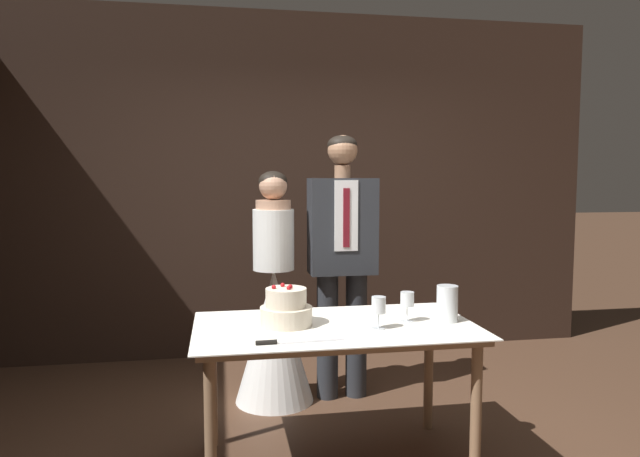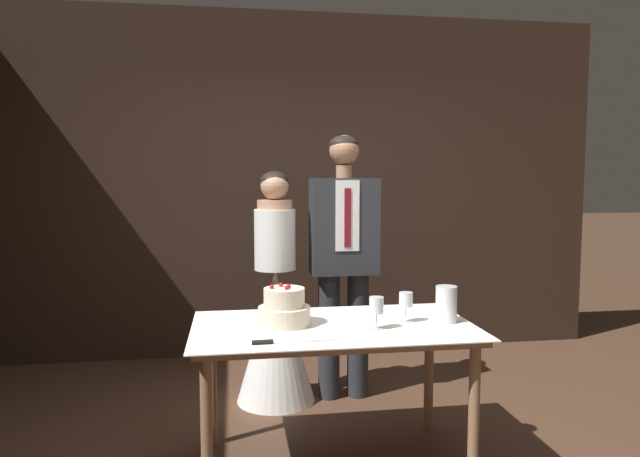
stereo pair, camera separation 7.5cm
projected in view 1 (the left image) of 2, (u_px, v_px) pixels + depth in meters
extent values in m
cube|color=black|center=(290.00, 186.00, 4.98)|extent=(5.45, 0.12, 2.95)
cylinder|color=#8E6B4C|center=(210.00, 435.00, 2.62)|extent=(0.06, 0.06, 0.73)
cylinder|color=#8E6B4C|center=(476.00, 415.00, 2.85)|extent=(0.06, 0.06, 0.73)
cylinder|color=#8E6B4C|center=(212.00, 384.00, 3.27)|extent=(0.06, 0.06, 0.73)
cylinder|color=#8E6B4C|center=(429.00, 371.00, 3.49)|extent=(0.06, 0.06, 0.73)
cube|color=#8E6B4C|center=(335.00, 329.00, 3.02)|extent=(1.42, 0.78, 0.03)
cube|color=white|center=(335.00, 325.00, 3.02)|extent=(1.48, 0.84, 0.01)
cylinder|color=beige|center=(286.00, 316.00, 3.01)|extent=(0.28, 0.28, 0.10)
cylinder|color=beige|center=(286.00, 298.00, 3.00)|extent=(0.22, 0.22, 0.10)
sphere|color=red|center=(290.00, 287.00, 2.99)|extent=(0.02, 0.02, 0.02)
sphere|color=red|center=(283.00, 285.00, 3.04)|extent=(0.02, 0.02, 0.02)
sphere|color=red|center=(274.00, 287.00, 2.98)|extent=(0.02, 0.02, 0.02)
sphere|color=red|center=(289.00, 288.00, 2.96)|extent=(0.02, 0.02, 0.02)
cube|color=silver|center=(311.00, 341.00, 2.71)|extent=(0.33, 0.04, 0.00)
cylinder|color=black|center=(266.00, 342.00, 2.66)|extent=(0.10, 0.03, 0.02)
cylinder|color=silver|center=(407.00, 321.00, 3.09)|extent=(0.07, 0.07, 0.00)
cylinder|color=silver|center=(407.00, 313.00, 3.08)|extent=(0.01, 0.01, 0.08)
cylinder|color=silver|center=(407.00, 299.00, 3.08)|extent=(0.07, 0.07, 0.08)
cylinder|color=silver|center=(378.00, 328.00, 2.94)|extent=(0.07, 0.07, 0.00)
cylinder|color=silver|center=(379.00, 320.00, 2.94)|extent=(0.01, 0.01, 0.08)
cylinder|color=silver|center=(379.00, 305.00, 2.93)|extent=(0.07, 0.07, 0.09)
cylinder|color=maroon|center=(379.00, 310.00, 2.93)|extent=(0.06, 0.06, 0.04)
cylinder|color=silver|center=(447.00, 304.00, 3.09)|extent=(0.11, 0.11, 0.20)
cylinder|color=beige|center=(447.00, 313.00, 3.09)|extent=(0.05, 0.05, 0.09)
sphere|color=#F9CC4C|center=(447.00, 303.00, 3.09)|extent=(0.02, 0.02, 0.02)
cone|color=white|center=(274.00, 336.00, 3.92)|extent=(0.54, 0.54, 0.92)
cylinder|color=white|center=(274.00, 240.00, 3.86)|extent=(0.28, 0.28, 0.41)
cylinder|color=tan|center=(273.00, 205.00, 3.84)|extent=(0.24, 0.24, 0.06)
sphere|color=tan|center=(273.00, 186.00, 3.83)|extent=(0.19, 0.19, 0.19)
ellipsoid|color=black|center=(273.00, 182.00, 3.84)|extent=(0.19, 0.19, 0.14)
cylinder|color=#282B30|center=(327.00, 336.00, 3.99)|extent=(0.15, 0.15, 0.88)
cylinder|color=#282B30|center=(356.00, 334.00, 4.03)|extent=(0.15, 0.15, 0.88)
cube|color=#282B30|center=(342.00, 226.00, 3.94)|extent=(0.46, 0.24, 0.66)
cube|color=white|center=(346.00, 216.00, 3.81)|extent=(0.16, 0.01, 0.48)
cube|color=maroon|center=(346.00, 218.00, 3.81)|extent=(0.04, 0.01, 0.40)
cylinder|color=#A37556|center=(342.00, 172.00, 3.91)|extent=(0.11, 0.11, 0.09)
sphere|color=#A37556|center=(343.00, 150.00, 3.89)|extent=(0.21, 0.21, 0.21)
ellipsoid|color=black|center=(342.00, 145.00, 3.90)|extent=(0.21, 0.21, 0.13)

